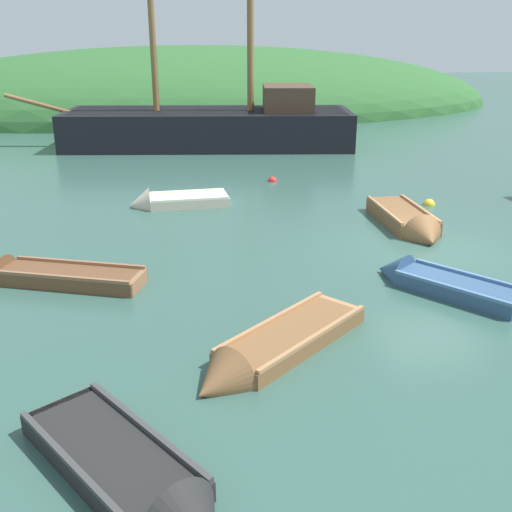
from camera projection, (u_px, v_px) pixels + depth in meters
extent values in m
plane|color=#33564C|center=(436.00, 251.00, 14.67)|extent=(120.00, 120.00, 0.00)
ellipsoid|color=#2D602D|center=(191.00, 107.00, 42.22)|extent=(43.70, 21.93, 8.26)
cube|color=black|center=(209.00, 137.00, 27.76)|extent=(13.54, 6.53, 2.44)
cube|color=#997A51|center=(208.00, 111.00, 27.34)|extent=(12.96, 6.11, 0.10)
cylinder|color=olive|center=(38.00, 104.00, 27.09)|extent=(2.93, 0.77, 0.97)
cylinder|color=olive|center=(250.00, 1.00, 25.73)|extent=(0.30, 0.30, 9.19)
cube|color=#4C3828|center=(288.00, 98.00, 27.19)|extent=(2.71, 3.23, 1.10)
cube|color=black|center=(111.00, 460.00, 7.43)|extent=(2.36, 2.92, 0.39)
cube|color=#3B3B3B|center=(62.00, 410.00, 8.31)|extent=(0.91, 0.61, 0.28)
cube|color=#3B3B3B|center=(131.00, 470.00, 7.06)|extent=(0.96, 0.68, 0.05)
cube|color=#3B3B3B|center=(91.00, 433.00, 7.71)|extent=(0.96, 0.68, 0.05)
cube|color=#3B3B3B|center=(71.00, 464.00, 7.02)|extent=(1.45, 2.35, 0.07)
cube|color=#3B3B3B|center=(145.00, 427.00, 7.68)|extent=(1.45, 2.35, 0.07)
cube|color=#335175|center=(459.00, 291.00, 12.21)|extent=(2.24, 2.60, 0.41)
cone|color=#335175|center=(392.00, 272.00, 13.20)|extent=(1.12, 1.05, 0.93)
cube|color=#4F75A1|center=(440.00, 279.00, 12.44)|extent=(0.84, 0.67, 0.05)
cube|color=#4F75A1|center=(481.00, 291.00, 11.89)|extent=(0.84, 0.67, 0.05)
cube|color=#4F75A1|center=(470.00, 275.00, 12.44)|extent=(1.48, 2.04, 0.07)
cube|color=#4F75A1|center=(451.00, 287.00, 11.82)|extent=(1.48, 2.04, 0.07)
cube|color=beige|center=(189.00, 202.00, 18.53)|extent=(2.40, 1.13, 0.39)
cone|color=beige|center=(140.00, 205.00, 18.24)|extent=(0.62, 1.06, 1.06)
cube|color=white|center=(225.00, 199.00, 18.73)|extent=(0.13, 1.00, 0.28)
cube|color=white|center=(175.00, 199.00, 18.40)|extent=(0.19, 1.03, 0.05)
cube|color=white|center=(202.00, 197.00, 18.56)|extent=(0.19, 1.03, 0.05)
cube|color=white|center=(187.00, 191.00, 18.92)|extent=(2.35, 0.10, 0.07)
cube|color=white|center=(190.00, 200.00, 17.98)|extent=(2.35, 0.10, 0.07)
cube|color=brown|center=(293.00, 339.00, 10.33)|extent=(3.03, 2.64, 0.39)
cone|color=brown|center=(216.00, 385.00, 8.99)|extent=(1.17, 1.22, 0.97)
cube|color=#AE7B4F|center=(340.00, 308.00, 11.35)|extent=(0.65, 0.80, 0.27)
cube|color=#AE7B4F|center=(273.00, 344.00, 9.91)|extent=(0.71, 0.86, 0.05)
cube|color=#AE7B4F|center=(311.00, 322.00, 10.66)|extent=(0.71, 0.86, 0.05)
cube|color=#AE7B4F|center=(272.00, 320.00, 10.54)|extent=(2.42, 1.86, 0.07)
cube|color=#AE7B4F|center=(315.00, 336.00, 9.97)|extent=(2.42, 1.86, 0.07)
cube|color=brown|center=(72.00, 280.00, 12.76)|extent=(3.19, 2.09, 0.41)
cube|color=#8E6242|center=(137.00, 283.00, 12.47)|extent=(0.45, 0.82, 0.29)
cube|color=#8E6242|center=(48.00, 272.00, 12.81)|extent=(0.51, 0.86, 0.05)
cube|color=#8E6242|center=(95.00, 275.00, 12.61)|extent=(0.51, 0.86, 0.05)
cube|color=#8E6242|center=(80.00, 262.00, 13.07)|extent=(2.79, 1.29, 0.07)
cube|color=#8E6242|center=(61.00, 277.00, 12.29)|extent=(2.79, 1.29, 0.07)
cube|color=brown|center=(401.00, 218.00, 16.82)|extent=(1.32, 2.90, 0.49)
cone|color=brown|center=(427.00, 238.00, 15.18)|extent=(1.12, 0.77, 1.07)
cube|color=#AE7B4F|center=(385.00, 203.00, 18.06)|extent=(1.02, 0.19, 0.34)
cube|color=#AE7B4F|center=(409.00, 217.00, 16.29)|extent=(1.05, 0.25, 0.05)
cube|color=#AE7B4F|center=(395.00, 207.00, 17.21)|extent=(1.05, 0.25, 0.05)
cube|color=#AE7B4F|center=(384.00, 210.00, 16.65)|extent=(0.27, 2.78, 0.07)
cube|color=#AE7B4F|center=(420.00, 208.00, 16.79)|extent=(0.27, 2.78, 0.07)
sphere|color=red|center=(273.00, 181.00, 21.46)|extent=(0.33, 0.33, 0.33)
sphere|color=yellow|center=(429.00, 205.00, 18.56)|extent=(0.37, 0.37, 0.37)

